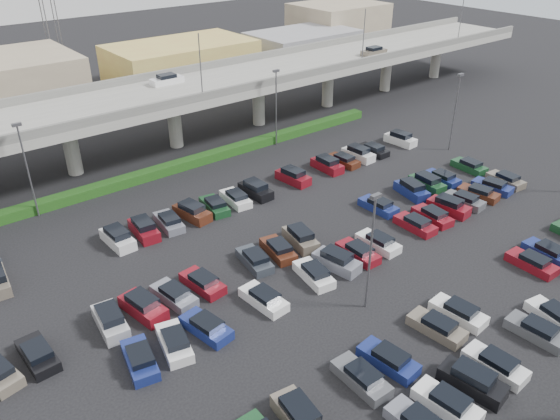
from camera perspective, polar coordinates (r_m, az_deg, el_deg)
name	(u,v)px	position (r m, az deg, el deg)	size (l,w,h in m)	color
ground	(302,263)	(50.24, 2.26, -5.55)	(280.00, 280.00, 0.00)	black
overpass	(135,104)	(71.92, -14.92, 10.63)	(150.00, 13.00, 15.80)	gray
hedge	(169,169)	(68.35, -11.54, 4.26)	(66.00, 1.60, 1.10)	#173F12
parked_cars	(319,277)	(47.47, 4.09, -7.02)	(63.14, 41.66, 1.67)	#30363E
light_poles	(250,209)	(46.12, -3.10, 0.14)	(66.90, 48.38, 10.30)	#525157
distant_buildings	(129,67)	(104.01, -15.51, 14.22)	(138.00, 24.00, 9.00)	gray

